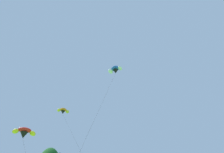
# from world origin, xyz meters

# --- Properties ---
(parafoil_kite_high_blue_white) EXTENTS (7.84, 9.22, 20.86)m
(parafoil_kite_high_blue_white) POSITION_xyz_m (2.85, 28.23, 21.42)
(parafoil_kite_high_blue_white) COLOR blue
(parafoil_kite_mid_orange) EXTENTS (9.01, 13.74, 18.24)m
(parafoil_kite_mid_orange) POSITION_xyz_m (-5.37, 40.39, 19.20)
(parafoil_kite_mid_orange) COLOR orange
(parafoil_kite_far_red_yellow) EXTENTS (6.29, 9.26, 10.35)m
(parafoil_kite_far_red_yellow) POSITION_xyz_m (-8.69, 28.64, 10.81)
(parafoil_kite_far_red_yellow) COLOR red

